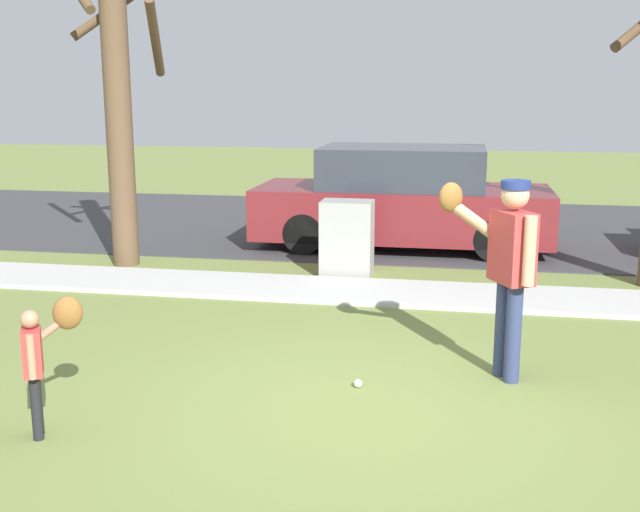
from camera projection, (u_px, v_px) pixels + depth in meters
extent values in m
plane|color=olive|center=(398.00, 297.00, 9.62)|extent=(48.00, 48.00, 0.00)
cube|color=#B2B2AD|center=(399.00, 293.00, 9.71)|extent=(36.00, 1.20, 0.06)
cube|color=#38383A|center=(421.00, 226.00, 14.52)|extent=(36.00, 6.80, 0.02)
cylinder|color=navy|center=(513.00, 334.00, 6.76)|extent=(0.14, 0.14, 0.89)
cylinder|color=navy|center=(503.00, 328.00, 6.93)|extent=(0.14, 0.14, 0.89)
cube|color=#B73838|center=(512.00, 247.00, 6.68)|extent=(0.41, 0.49, 0.63)
sphere|color=tan|center=(515.00, 195.00, 6.59)|extent=(0.24, 0.24, 0.24)
cylinder|color=navy|center=(516.00, 185.00, 6.57)|extent=(0.25, 0.25, 0.07)
cylinder|color=tan|center=(529.00, 251.00, 6.43)|extent=(0.10, 0.10, 0.59)
cylinder|color=tan|center=(471.00, 218.00, 6.80)|extent=(0.53, 0.35, 0.43)
ellipsoid|color=brown|center=(451.00, 197.00, 6.70)|extent=(0.26, 0.23, 0.26)
cylinder|color=black|center=(37.00, 403.00, 5.76)|extent=(0.08, 0.08, 0.49)
cylinder|color=black|center=(36.00, 408.00, 5.67)|extent=(0.08, 0.08, 0.49)
cube|color=#B73838|center=(32.00, 352.00, 5.63)|extent=(0.23, 0.27, 0.35)
sphere|color=#A87A5B|center=(29.00, 319.00, 5.58)|extent=(0.13, 0.13, 0.13)
cylinder|color=#A87A5B|center=(53.00, 328.00, 5.78)|extent=(0.29, 0.19, 0.24)
ellipsoid|color=brown|center=(68.00, 313.00, 5.79)|extent=(0.26, 0.23, 0.26)
cylinder|color=#A87A5B|center=(31.00, 357.00, 5.49)|extent=(0.06, 0.06, 0.33)
sphere|color=white|center=(358.00, 383.00, 6.71)|extent=(0.07, 0.07, 0.07)
cube|color=gray|center=(347.00, 238.00, 10.64)|extent=(0.70, 0.50, 1.05)
cylinder|color=brown|center=(117.00, 93.00, 10.90)|extent=(0.38, 0.38, 4.99)
cylinder|color=brown|center=(155.00, 38.00, 10.81)|extent=(0.54, 1.36, 1.03)
cylinder|color=brown|center=(110.00, 11.00, 11.07)|extent=(1.05, 0.69, 0.85)
cube|color=maroon|center=(402.00, 212.00, 12.51)|extent=(4.70, 1.90, 0.80)
cube|color=#2D333D|center=(403.00, 167.00, 12.35)|extent=(2.59, 1.75, 0.65)
cylinder|color=black|center=(491.00, 221.00, 13.11)|extent=(0.64, 0.22, 0.64)
cylinder|color=black|center=(495.00, 240.00, 11.50)|extent=(0.64, 0.22, 0.64)
cylinder|color=black|center=(323.00, 216.00, 13.63)|extent=(0.64, 0.22, 0.64)
cylinder|color=black|center=(304.00, 234.00, 12.01)|extent=(0.64, 0.22, 0.64)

